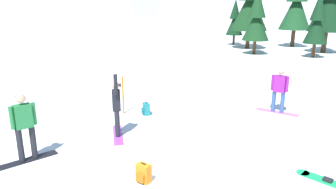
# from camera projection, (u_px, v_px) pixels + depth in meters

# --- Properties ---
(snowboarder_foreground) EXTENTS (0.95, 1.40, 1.80)m
(snowboarder_foreground) POSITION_uv_depth(u_px,v_px,m) (24.00, 126.00, 7.81)
(snowboarder_foreground) COLOR black
(snowboarder_foreground) RESTS_ON ground_plane
(snowboarder_midground) EXTENTS (1.07, 1.47, 1.98)m
(snowboarder_midground) POSITION_uv_depth(u_px,v_px,m) (117.00, 107.00, 9.39)
(snowboarder_midground) COLOR #993FD8
(snowboarder_midground) RESTS_ON ground_plane
(snowboarder_background) EXTENTS (1.60, 0.62, 1.70)m
(snowboarder_background) POSITION_uv_depth(u_px,v_px,m) (279.00, 90.00, 11.45)
(snowboarder_background) COLOR pink
(snowboarder_background) RESTS_ON ground_plane
(backpack_teal) EXTENTS (0.37, 0.38, 0.47)m
(backpack_teal) POSITION_uv_depth(u_px,v_px,m) (146.00, 109.00, 11.40)
(backpack_teal) COLOR #1E7A7F
(backpack_teal) RESTS_ON ground_plane
(backpack_orange) EXTENTS (0.36, 0.32, 0.47)m
(backpack_orange) POSITION_uv_depth(u_px,v_px,m) (143.00, 173.00, 7.01)
(backpack_orange) COLOR orange
(backpack_orange) RESTS_ON ground_plane
(trail_marker_pole) EXTENTS (0.06, 0.06, 1.41)m
(trail_marker_pole) POSITION_uv_depth(u_px,v_px,m) (123.00, 95.00, 11.42)
(trail_marker_pole) COLOR orange
(trail_marker_pole) RESTS_ON ground_plane
(pine_tree_slender) EXTENTS (1.79, 1.79, 4.96)m
(pine_tree_slender) POSITION_uv_depth(u_px,v_px,m) (317.00, 22.00, 23.55)
(pine_tree_slender) COLOR #472D19
(pine_tree_slender) RESTS_ON ground_plane
(pine_tree_short) EXTENTS (2.20, 2.20, 5.21)m
(pine_tree_short) POSITION_uv_depth(u_px,v_px,m) (257.00, 19.00, 25.24)
(pine_tree_short) COLOR #472D19
(pine_tree_short) RESTS_ON ground_plane
(pine_tree_leaning) EXTENTS (2.98, 2.98, 7.53)m
(pine_tree_leaning) POSITION_uv_depth(u_px,v_px,m) (297.00, 4.00, 29.71)
(pine_tree_leaning) COLOR #472D19
(pine_tree_leaning) RESTS_ON ground_plane
(pine_tree_broad) EXTENTS (3.36, 3.36, 7.69)m
(pine_tree_broad) POSITION_uv_depth(u_px,v_px,m) (250.00, 3.00, 28.41)
(pine_tree_broad) COLOR #472D19
(pine_tree_broad) RESTS_ON ground_plane
(pine_tree_young) EXTENTS (1.71, 1.71, 4.62)m
(pine_tree_young) POSITION_uv_depth(u_px,v_px,m) (235.00, 20.00, 31.57)
(pine_tree_young) COLOR #472D19
(pine_tree_young) RESTS_ON ground_plane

